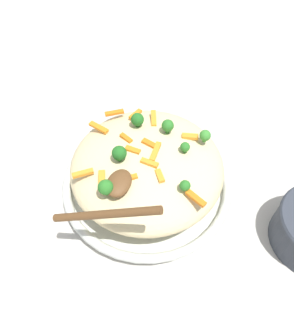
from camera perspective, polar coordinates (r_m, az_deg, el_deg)
ground_plane at (r=0.66m, az=0.00°, el=-4.00°), size 2.40×2.40×0.00m
serving_bowl at (r=0.64m, az=0.00°, el=-2.95°), size 0.34×0.34×0.04m
pasta_mound at (r=0.59m, az=0.00°, el=0.34°), size 0.29×0.29×0.09m
carrot_piece_0 at (r=0.62m, az=1.21°, el=8.93°), size 0.04×0.02×0.01m
carrot_piece_1 at (r=0.53m, az=-8.20°, el=-1.91°), size 0.03×0.02×0.01m
carrot_piece_2 at (r=0.56m, az=-2.60°, el=3.30°), size 0.01×0.03×0.01m
carrot_piece_3 at (r=0.55m, az=1.49°, el=2.86°), size 0.04×0.01×0.01m
carrot_piece_4 at (r=0.59m, az=7.81°, el=5.69°), size 0.02×0.03×0.01m
carrot_piece_5 at (r=0.63m, az=-2.12°, el=9.66°), size 0.03×0.02×0.01m
carrot_piece_6 at (r=0.53m, az=2.32°, el=-1.41°), size 0.03×0.02×0.01m
carrot_piece_7 at (r=0.51m, az=8.82°, el=-5.44°), size 0.03×0.04×0.01m
carrot_piece_8 at (r=0.56m, az=0.43°, el=4.43°), size 0.02×0.03×0.01m
carrot_piece_9 at (r=0.61m, az=-8.76°, el=7.29°), size 0.02×0.04×0.01m
carrot_piece_10 at (r=0.52m, az=-3.28°, el=-1.85°), size 0.02×0.03×0.01m
carrot_piece_11 at (r=0.54m, az=0.43°, el=0.91°), size 0.01×0.03×0.01m
carrot_piece_12 at (r=0.54m, az=-11.54°, el=-0.94°), size 0.03×0.03×0.01m
carrot_piece_13 at (r=0.58m, az=-3.79°, el=5.40°), size 0.02×0.03×0.01m
carrot_piece_14 at (r=0.64m, az=-5.92°, el=9.92°), size 0.03×0.04×0.01m
broccoli_floret_0 at (r=0.51m, az=6.89°, el=-3.19°), size 0.02×0.02×0.02m
broccoli_floret_1 at (r=0.58m, az=3.77°, el=7.62°), size 0.02×0.02×0.03m
broccoli_floret_2 at (r=0.54m, az=-5.04°, el=2.66°), size 0.03×0.03×0.03m
broccoli_floret_3 at (r=0.58m, az=10.47°, el=5.78°), size 0.02×0.02×0.03m
broccoli_floret_4 at (r=0.56m, az=6.91°, el=3.78°), size 0.02×0.02×0.02m
broccoli_floret_5 at (r=0.50m, az=-7.50°, el=-3.50°), size 0.03×0.03×0.03m
broccoli_floret_6 at (r=0.59m, az=-1.75°, el=8.73°), size 0.02×0.02×0.03m
serving_spoon at (r=0.48m, az=-6.04°, el=-4.67°), size 0.12×0.16×0.09m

